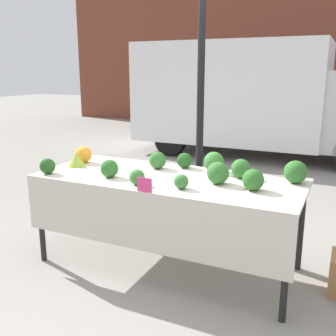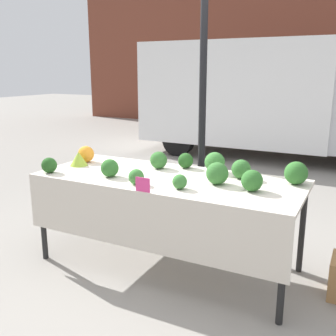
% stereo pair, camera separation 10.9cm
% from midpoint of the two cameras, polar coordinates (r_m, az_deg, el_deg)
% --- Properties ---
extents(ground_plane, '(40.00, 40.00, 0.00)m').
position_cam_midpoint_polar(ground_plane, '(3.67, 0.87, -13.81)').
color(ground_plane, gray).
extents(building_facade, '(16.00, 0.60, 5.00)m').
position_cam_midpoint_polar(building_facade, '(12.60, 21.43, 16.64)').
color(building_facade, brown).
rests_on(building_facade, ground_plane).
extents(tent_pole, '(0.07, 0.07, 2.68)m').
position_cam_midpoint_polar(tent_pole, '(3.85, 5.82, 8.42)').
color(tent_pole, black).
rests_on(tent_pole, ground_plane).
extents(parked_truck, '(5.03, 2.13, 2.26)m').
position_cam_midpoint_polar(parked_truck, '(8.32, 14.17, 10.09)').
color(parked_truck, white).
rests_on(parked_truck, ground_plane).
extents(market_table, '(2.27, 0.94, 0.82)m').
position_cam_midpoint_polar(market_table, '(3.33, 0.40, -3.07)').
color(market_table, beige).
rests_on(market_table, ground_plane).
extents(orange_cauliflower, '(0.16, 0.16, 0.16)m').
position_cam_midpoint_polar(orange_cauliflower, '(3.97, -11.05, 1.99)').
color(orange_cauliflower, orange).
rests_on(orange_cauliflower, market_table).
extents(romanesco_head, '(0.17, 0.17, 0.14)m').
position_cam_midpoint_polar(romanesco_head, '(3.84, -12.04, 1.33)').
color(romanesco_head, '#93B238').
rests_on(romanesco_head, market_table).
extents(broccoli_head_0, '(0.15, 0.15, 0.15)m').
position_cam_midpoint_polar(broccoli_head_0, '(3.39, -7.55, -0.01)').
color(broccoli_head_0, '#2D6628').
rests_on(broccoli_head_0, market_table).
extents(broccoli_head_1, '(0.16, 0.16, 0.16)m').
position_cam_midpoint_polar(broccoli_head_1, '(3.37, 11.47, -0.17)').
color(broccoli_head_1, '#336B2D').
rests_on(broccoli_head_1, market_table).
extents(broccoli_head_2, '(0.12, 0.12, 0.12)m').
position_cam_midpoint_polar(broccoli_head_2, '(3.02, 2.74, -2.00)').
color(broccoli_head_2, '#387533').
rests_on(broccoli_head_2, market_table).
extents(broccoli_head_3, '(0.18, 0.18, 0.18)m').
position_cam_midpoint_polar(broccoli_head_3, '(3.16, 8.14, -0.79)').
color(broccoli_head_3, '#336B2D').
rests_on(broccoli_head_3, market_table).
extents(broccoli_head_4, '(0.18, 0.18, 0.18)m').
position_cam_midpoint_polar(broccoli_head_4, '(3.54, 7.67, 0.83)').
color(broccoli_head_4, '#387533').
rests_on(broccoli_head_4, market_table).
extents(broccoli_head_5, '(0.13, 0.13, 0.13)m').
position_cam_midpoint_polar(broccoli_head_5, '(3.14, -3.65, -1.29)').
color(broccoli_head_5, '#387533').
rests_on(broccoli_head_5, market_table).
extents(broccoli_head_6, '(0.19, 0.19, 0.19)m').
position_cam_midpoint_polar(broccoli_head_6, '(3.31, 18.99, -0.70)').
color(broccoli_head_6, '#2D6628').
rests_on(broccoli_head_6, market_table).
extents(broccoli_head_7, '(0.16, 0.16, 0.16)m').
position_cam_midpoint_polar(broccoli_head_7, '(3.64, -0.52, 1.15)').
color(broccoli_head_7, '#336B2D').
rests_on(broccoli_head_7, market_table).
extents(broccoli_head_8, '(0.14, 0.14, 0.14)m').
position_cam_midpoint_polar(broccoli_head_8, '(3.63, -16.04, 0.39)').
color(broccoli_head_8, '#23511E').
rests_on(broccoli_head_8, market_table).
extents(broccoli_head_9, '(0.16, 0.16, 0.16)m').
position_cam_midpoint_polar(broccoli_head_9, '(3.03, 13.10, -1.80)').
color(broccoli_head_9, '#2D6628').
rests_on(broccoli_head_9, market_table).
extents(broccoli_head_10, '(0.14, 0.14, 0.14)m').
position_cam_midpoint_polar(broccoli_head_10, '(3.67, 3.47, 1.08)').
color(broccoli_head_10, '#23511E').
rests_on(broccoli_head_10, market_table).
extents(price_sign, '(0.12, 0.01, 0.11)m').
position_cam_midpoint_polar(price_sign, '(2.95, -2.64, -2.43)').
color(price_sign, '#E53D84').
rests_on(price_sign, market_table).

